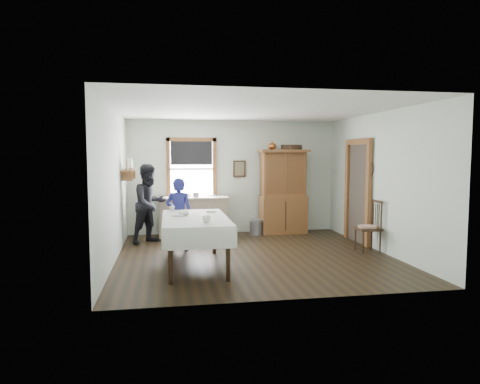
# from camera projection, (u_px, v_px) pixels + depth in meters

# --- Properties ---
(room) EXTENTS (5.01, 5.01, 2.70)m
(room) POSITION_uv_depth(u_px,v_px,m) (254.00, 184.00, 7.89)
(room) COLOR black
(room) RESTS_ON ground
(window) EXTENTS (1.18, 0.07, 1.48)m
(window) POSITION_uv_depth(u_px,v_px,m) (192.00, 165.00, 10.11)
(window) COLOR white
(window) RESTS_ON room
(doorway) EXTENTS (0.09, 1.14, 2.22)m
(doorway) POSITION_uv_depth(u_px,v_px,m) (358.00, 188.00, 9.15)
(doorway) COLOR #40372E
(doorway) RESTS_ON room
(wall_shelf) EXTENTS (0.24, 1.00, 0.44)m
(wall_shelf) POSITION_uv_depth(u_px,v_px,m) (129.00, 170.00, 8.97)
(wall_shelf) COLOR #945C2D
(wall_shelf) RESTS_ON room
(framed_picture) EXTENTS (0.30, 0.04, 0.40)m
(framed_picture) POSITION_uv_depth(u_px,v_px,m) (239.00, 169.00, 10.31)
(framed_picture) COLOR #332112
(framed_picture) RESTS_ON room
(rug_beater) EXTENTS (0.01, 0.27, 0.27)m
(rug_beater) POSITION_uv_depth(u_px,v_px,m) (371.00, 163.00, 8.56)
(rug_beater) COLOR black
(rug_beater) RESTS_ON room
(work_counter) EXTENTS (1.62, 0.65, 0.92)m
(work_counter) POSITION_uv_depth(u_px,v_px,m) (193.00, 216.00, 9.90)
(work_counter) COLOR #C9AC8B
(work_counter) RESTS_ON room
(china_hutch) EXTENTS (1.19, 0.58, 2.01)m
(china_hutch) POSITION_uv_depth(u_px,v_px,m) (283.00, 192.00, 10.25)
(china_hutch) COLOR #945C2D
(china_hutch) RESTS_ON room
(dining_table) EXTENTS (1.11, 2.11, 0.84)m
(dining_table) POSITION_uv_depth(u_px,v_px,m) (195.00, 242.00, 7.14)
(dining_table) COLOR silver
(dining_table) RESTS_ON room
(spindle_chair) EXTENTS (0.47, 0.47, 1.01)m
(spindle_chair) POSITION_uv_depth(u_px,v_px,m) (368.00, 226.00, 8.26)
(spindle_chair) COLOR #332112
(spindle_chair) RESTS_ON room
(pail) EXTENTS (0.32, 0.32, 0.33)m
(pail) POSITION_uv_depth(u_px,v_px,m) (256.00, 228.00, 10.05)
(pail) COLOR gray
(pail) RESTS_ON room
(wicker_basket) EXTENTS (0.35, 0.25, 0.20)m
(wicker_basket) POSITION_uv_depth(u_px,v_px,m) (277.00, 230.00, 10.18)
(wicker_basket) COLOR olive
(wicker_basket) RESTS_ON room
(woman_blue) EXTENTS (0.55, 0.43, 1.33)m
(woman_blue) POSITION_uv_depth(u_px,v_px,m) (179.00, 217.00, 8.36)
(woman_blue) COLOR navy
(woman_blue) RESTS_ON room
(figure_dark) EXTENTS (0.96, 0.94, 1.56)m
(figure_dark) POSITION_uv_depth(u_px,v_px,m) (150.00, 207.00, 9.12)
(figure_dark) COLOR black
(figure_dark) RESTS_ON room
(table_cup_a) EXTENTS (0.17, 0.17, 0.11)m
(table_cup_a) POSITION_uv_depth(u_px,v_px,m) (206.00, 219.00, 6.55)
(table_cup_a) COLOR white
(table_cup_a) RESTS_ON dining_table
(table_cup_b) EXTENTS (0.12, 0.12, 0.10)m
(table_cup_b) POSITION_uv_depth(u_px,v_px,m) (172.00, 209.00, 7.86)
(table_cup_b) COLOR white
(table_cup_b) RESTS_ON dining_table
(table_bowl) EXTENTS (0.26, 0.26, 0.06)m
(table_bowl) POSITION_uv_depth(u_px,v_px,m) (184.00, 214.00, 7.33)
(table_bowl) COLOR white
(table_bowl) RESTS_ON dining_table
(counter_book) EXTENTS (0.20, 0.24, 0.02)m
(counter_book) POSITION_uv_depth(u_px,v_px,m) (208.00, 196.00, 10.05)
(counter_book) COLOR #6C6248
(counter_book) RESTS_ON work_counter
(counter_bowl) EXTENTS (0.20, 0.20, 0.06)m
(counter_bowl) POSITION_uv_depth(u_px,v_px,m) (188.00, 195.00, 9.91)
(counter_bowl) COLOR white
(counter_bowl) RESTS_ON work_counter
(shelf_bowl) EXTENTS (0.22, 0.22, 0.05)m
(shelf_bowl) POSITION_uv_depth(u_px,v_px,m) (129.00, 168.00, 8.98)
(shelf_bowl) COLOR white
(shelf_bowl) RESTS_ON wall_shelf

